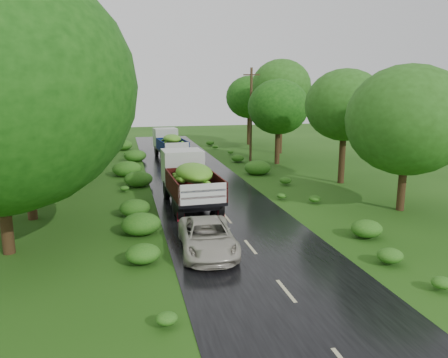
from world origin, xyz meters
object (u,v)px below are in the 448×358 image
object	(u,v)px
car	(207,237)
utility_pole	(251,114)
truck_far	(169,142)
truck_near	(189,177)

from	to	relation	value
car	utility_pole	xyz separation A→B (m)	(7.78, 20.32, 3.46)
truck_far	truck_near	bearing A→B (deg)	-97.63
truck_near	truck_far	world-z (taller)	truck_near
truck_near	truck_far	bearing A→B (deg)	85.38
truck_far	car	size ratio (longest dim) A/B	1.40
car	utility_pole	distance (m)	22.03
truck_far	utility_pole	world-z (taller)	utility_pole
truck_near	truck_far	distance (m)	16.47
car	utility_pole	bearing A→B (deg)	72.92
truck_near	car	xyz separation A→B (m)	(-0.37, -7.16, -0.93)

